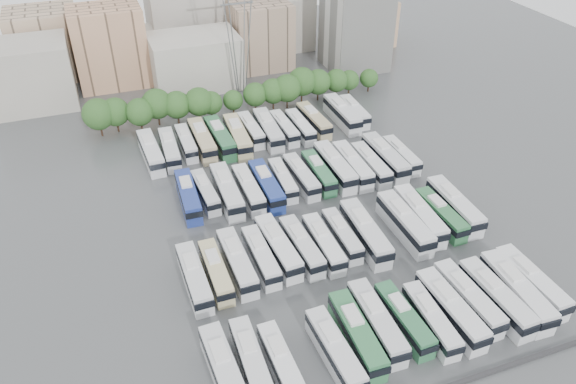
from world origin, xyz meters
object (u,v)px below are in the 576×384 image
object	(u,v)px
bus_r0_s0	(224,371)
bus_r0_s6	(376,322)
bus_r1_s11	(419,215)
bus_r2_s2	(205,192)
bus_r2_s1	(188,196)
bus_r2_s4	(248,189)
bus_r0_s12	(516,291)
bus_r1_s6	(323,244)
bus_r3_s8	(284,128)
bus_r1_s5	(302,246)
bus_r3_s9	(300,127)
bus_r0_s9	(451,309)
bus_r2_s5	(266,185)
bus_r2_s10	(352,165)
bus_r0_s5	(357,334)
bus_r3_s2	(186,143)
bus_r3_s7	(268,130)
bus_r2_s11	(371,164)
bus_r3_s13	(354,111)
bus_r2_s9	(335,166)
bus_r1_s4	(278,247)
bus_r3_s3	(202,140)
bus_r0_s10	(468,298)
bus_r0_s7	(404,319)
electricity_pylon	(238,15)
apartment_tower	(357,15)
bus_r1_s10	(405,223)
bus_r2_s8	(319,172)
bus_r3_s10	(314,120)
bus_r3_s12	(342,114)
bus_r0_s11	(496,297)
bus_r2_s12	(385,157)
bus_r3_s0	(151,152)
bus_r2_s7	(301,176)
bus_r0_s13	(531,282)
bus_r1_s12	(441,214)
bus_r0_s8	(431,320)
bus_r1_s2	(237,262)
bus_r1_s7	(342,235)
bus_r2_s3	(227,191)
bus_r3_s5	(238,136)
bus_r1_s0	(194,277)
bus_r3_s4	(220,138)
bus_r1_s13	(454,205)
bus_r2_s6	(283,180)
bus_r0_s4	(335,351)

from	to	relation	value
bus_r0_s0	bus_r0_s6	xyz separation A→B (m)	(19.71, 0.64, 0.03)
bus_r1_s11	bus_r2_s2	size ratio (longest dim) A/B	1.22
bus_r2_s1	bus_r2_s4	size ratio (longest dim) A/B	1.05
bus_r0_s6	bus_r0_s12	world-z (taller)	bus_r0_s12
bus_r1_s6	bus_r3_s8	size ratio (longest dim) A/B	1.03
bus_r1_s5	bus_r3_s9	distance (m)	37.24
bus_r0_s9	bus_r2_s5	size ratio (longest dim) A/B	1.01
bus_r2_s10	bus_r0_s5	bearing A→B (deg)	-113.33
bus_r1_s5	bus_r3_s8	xyz separation A→B (m)	(10.04, 35.38, -0.08)
bus_r3_s2	bus_r3_s7	size ratio (longest dim) A/B	0.82
bus_r0_s9	bus_r2_s11	world-z (taller)	bus_r0_s9
bus_r3_s13	bus_r2_s9	bearing A→B (deg)	-122.49
bus_r1_s11	bus_r2_s4	size ratio (longest dim) A/B	1.11
bus_r1_s4	bus_r3_s7	bearing A→B (deg)	70.84
bus_r0_s6	bus_r2_s2	world-z (taller)	bus_r0_s6
bus_r3_s3	bus_r0_s10	bearing A→B (deg)	-66.66
bus_r0_s7	electricity_pylon	bearing A→B (deg)	88.40
apartment_tower	bus_r1_s10	size ratio (longest dim) A/B	1.91
bus_r2_s8	bus_r0_s12	bearing A→B (deg)	-68.88
bus_r1_s6	bus_r3_s10	world-z (taller)	bus_r3_s10
electricity_pylon	bus_r3_s13	world-z (taller)	electricity_pylon
apartment_tower	bus_r3_s12	distance (m)	33.41
bus_r0_s11	bus_r2_s2	world-z (taller)	bus_r0_s11
bus_r2_s11	bus_r2_s12	bearing A→B (deg)	17.24
bus_r1_s5	bus_r2_s5	distance (m)	16.69
bus_r3_s0	bus_r1_s4	bearing A→B (deg)	-71.02
bus_r0_s9	bus_r0_s6	bearing A→B (deg)	170.64
bus_r2_s7	bus_r3_s13	size ratio (longest dim) A/B	1.02
bus_r0_s13	bus_r1_s12	size ratio (longest dim) A/B	1.07
bus_r3_s0	bus_r3_s13	size ratio (longest dim) A/B	1.14
bus_r0_s8	bus_r2_s2	size ratio (longest dim) A/B	1.05
bus_r1_s5	bus_r0_s12	bearing A→B (deg)	-40.78
bus_r1_s2	bus_r1_s7	bearing A→B (deg)	1.51
bus_r1_s6	bus_r2_s3	world-z (taller)	bus_r2_s3
bus_r3_s5	bus_r1_s0	bearing A→B (deg)	-111.70
bus_r3_s13	bus_r3_s10	bearing A→B (deg)	-172.02
bus_r2_s11	bus_r3_s5	xyz separation A→B (m)	(-19.66, 17.94, 0.23)
bus_r0_s13	bus_r3_s4	bearing A→B (deg)	118.29
bus_r1_s7	bus_r1_s10	distance (m)	10.14
bus_r1_s13	bus_r0_s8	bearing A→B (deg)	-128.53
bus_r0_s9	bus_r3_s0	distance (m)	60.70
bus_r2_s3	bus_r2_s6	xyz separation A→B (m)	(10.06, 0.48, -0.39)
bus_r1_s13	bus_r0_s4	bearing A→B (deg)	-144.68
bus_r2_s1	bus_r2_s6	bearing A→B (deg)	0.87
bus_r3_s4	bus_r1_s2	bearing A→B (deg)	-102.54
bus_r1_s0	bus_r2_s3	xyz separation A→B (m)	(9.58, 18.41, 0.19)
bus_r2_s11	bus_r3_s0	size ratio (longest dim) A/B	0.92
bus_r0_s12	bus_r3_s7	distance (m)	56.23
bus_r3_s3	bus_r3_s10	world-z (taller)	bus_r3_s3
bus_r1_s4	bus_r0_s9	bearing A→B (deg)	-51.99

